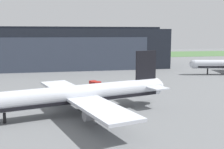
# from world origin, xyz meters

# --- Properties ---
(ground_plane) EXTENTS (440.00, 440.00, 0.00)m
(ground_plane) POSITION_xyz_m (0.00, 0.00, 0.00)
(ground_plane) COLOR slate
(grass_field_strip) EXTENTS (440.00, 56.00, 0.08)m
(grass_field_strip) POSITION_xyz_m (0.00, 152.77, 0.04)
(grass_field_strip) COLOR #476C3C
(grass_field_strip) RESTS_ON ground_plane
(maintenance_hangar) EXTENTS (99.47, 39.32, 19.94)m
(maintenance_hangar) POSITION_xyz_m (-18.97, 81.76, 9.51)
(maintenance_hangar) COLOR #232833
(maintenance_hangar) RESTS_ON ground_plane
(airliner_near_right) EXTENTS (43.65, 40.74, 12.75)m
(airliner_near_right) POSITION_xyz_m (-19.15, -4.21, 3.90)
(airliner_near_right) COLOR silver
(airliner_near_right) RESTS_ON ground_plane
(baggage_tug) EXTENTS (3.43, 5.17, 2.22)m
(baggage_tug) POSITION_xyz_m (-11.14, 22.67, 1.21)
(baggage_tug) COLOR #AD1E19
(baggage_tug) RESTS_ON ground_plane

